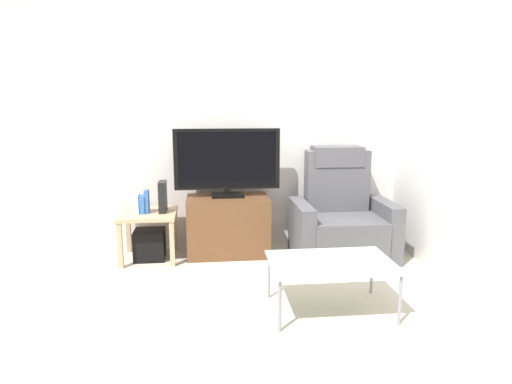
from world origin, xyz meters
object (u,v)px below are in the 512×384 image
coffee_table (331,264)px  cell_phone (343,259)px  game_console (163,197)px  tv_stand (228,225)px  television (227,161)px  book_leftmost (137,203)px  book_middle (143,204)px  side_table (148,220)px  recliner_armchair (341,219)px  book_rightmost (147,201)px  subwoofer_box (150,244)px

coffee_table → cell_phone: cell_phone is taller
game_console → coffee_table: game_console is taller
tv_stand → cell_phone: size_ratio=5.44×
tv_stand → television: television is taller
television → book_leftmost: size_ratio=5.53×
tv_stand → book_middle: book_middle is taller
side_table → book_leftmost: size_ratio=2.85×
recliner_armchair → game_console: 1.78m
side_table → television: bearing=6.5°
book_middle → book_rightmost: book_rightmost is taller
side_table → book_rightmost: size_ratio=2.41×
game_console → subwoofer_box: bearing=-176.1°
tv_stand → recliner_armchair: recliner_armchair is taller
recliner_armchair → cell_phone: recliner_armchair is taller
tv_stand → side_table: 0.79m
recliner_armchair → cell_phone: (-0.35, -1.20, 0.02)m
recliner_armchair → book_rightmost: (-1.91, 0.07, 0.21)m
television → game_console: bearing=-172.9°
subwoofer_box → game_console: bearing=3.9°
book_rightmost → coffee_table: 1.97m
book_middle → coffee_table: bearing=-40.6°
tv_stand → television: (-0.00, 0.02, 0.65)m
recliner_armchair → book_leftmost: recliner_armchair is taller
side_table → cell_phone: side_table is taller
book_leftmost → side_table: bearing=11.3°
television → book_middle: (-0.82, -0.11, -0.39)m
book_leftmost → cell_phone: size_ratio=1.26×
tv_stand → coffee_table: (0.68, -1.38, 0.06)m
coffee_table → cell_phone: size_ratio=6.00×
book_rightmost → coffee_table: size_ratio=0.25×
coffee_table → recliner_armchair: bearing=70.0°
television → book_rightmost: bearing=-172.1°
game_console → television: bearing=7.1°
tv_stand → cell_phone: bearing=-60.3°
book_middle → game_console: (0.19, 0.03, 0.06)m
book_middle → book_rightmost: size_ratio=0.77×
subwoofer_box → game_console: 0.50m
television → side_table: television is taller
side_table → coffee_table: size_ratio=0.60×
recliner_armchair → coffee_table: (-0.44, -1.22, -0.01)m
book_leftmost → book_rightmost: book_rightmost is taller
tv_stand → book_rightmost: bearing=-173.5°
book_leftmost → cell_phone: bearing=-37.5°
side_table → subwoofer_box: bearing=0.0°
tv_stand → game_console: bearing=-174.6°
tv_stand → book_leftmost: 0.92m
subwoofer_box → book_rightmost: (-0.00, -0.02, 0.44)m
book_middle → book_leftmost: bearing=180.0°
side_table → subwoofer_box: side_table is taller
tv_stand → television: bearing=90.0°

